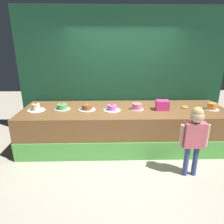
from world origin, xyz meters
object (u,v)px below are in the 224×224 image
cake_center_left (87,108)px  cake_right (137,107)px  cake_far_right (212,107)px  pink_box (162,105)px  cake_left (62,107)px  child_figure (195,133)px  cake_far_left (36,108)px  donut (185,107)px  cake_center_right (112,108)px

cake_center_left → cake_right: cake_right is taller
cake_center_left → cake_far_right: size_ratio=1.17×
pink_box → cake_left: bearing=177.5°
child_figure → cake_far_right: bearing=52.8°
pink_box → cake_far_left: size_ratio=0.73×
child_figure → donut: 1.17m
pink_box → cake_far_left: 2.58m
pink_box → cake_center_right: pink_box is taller
child_figure → cake_center_right: child_figure is taller
cake_far_right → child_figure: bearing=-127.2°
cake_far_left → cake_right: cake_right is taller
cake_center_left → cake_far_right: bearing=-1.1°
cake_far_left → cake_right: bearing=0.5°
pink_box → cake_far_right: 1.03m
donut → cake_far_left: bearing=-178.6°
cake_left → cake_center_right: 1.04m
donut → cake_center_left: size_ratio=0.34×
cake_left → child_figure: bearing=-25.8°
child_figure → cake_left: 2.57m
pink_box → cake_left: 2.06m
donut → cake_far_left: (-3.09, -0.07, 0.04)m
cake_left → cake_center_right: (1.03, -0.10, -0.00)m
child_figure → cake_center_left: (-1.80, 1.07, 0.09)m
cake_left → cake_center_right: size_ratio=0.93×
donut → cake_left: (-2.58, -0.01, 0.03)m
cake_center_right → cake_right: size_ratio=1.22×
cake_far_right → cake_center_left: bearing=178.9°
child_figure → cake_center_right: (-1.28, 1.02, 0.09)m
cake_right → cake_far_right: bearing=-2.0°
donut → cake_right: size_ratio=0.42×
donut → cake_far_right: size_ratio=0.40×
cake_right → donut: bearing=3.2°
cake_far_left → cake_right: 2.06m
pink_box → cake_center_left: (-1.55, 0.04, -0.05)m
child_figure → cake_far_right: child_figure is taller
child_figure → cake_center_left: child_figure is taller
cake_left → cake_right: bearing=-1.6°
child_figure → cake_far_right: (0.78, 1.02, 0.11)m
cake_center_left → cake_center_right: bearing=-5.4°
cake_right → cake_far_right: 1.55m
pink_box → cake_right: size_ratio=0.90×
child_figure → cake_far_left: 3.02m
child_figure → cake_center_left: size_ratio=3.45×
cake_right → pink_box: bearing=-5.1°
cake_right → cake_center_left: bearing=-179.7°
cake_center_left → cake_left: bearing=174.7°
cake_center_left → cake_right: 1.03m
pink_box → child_figure: bearing=-76.2°
donut → cake_center_right: bearing=-175.9°
child_figure → donut: (0.26, 1.13, 0.07)m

